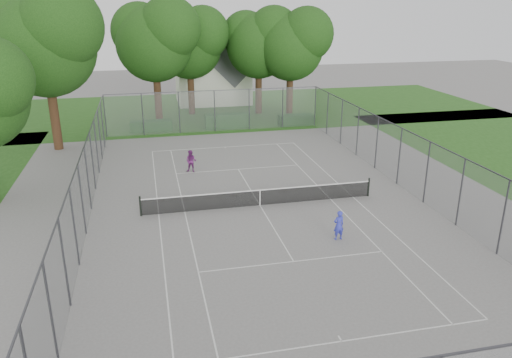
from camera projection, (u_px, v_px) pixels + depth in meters
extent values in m
plane|color=slate|center=(260.00, 206.00, 27.38)|extent=(120.00, 120.00, 0.00)
cube|color=#224F16|center=(203.00, 110.00, 51.25)|extent=(60.00, 20.00, 0.00)
cube|color=silver|center=(342.00, 341.00, 16.46)|extent=(10.97, 0.06, 0.01)
cube|color=silver|center=(225.00, 147.00, 38.29)|extent=(10.97, 0.06, 0.01)
cube|color=silver|center=(159.00, 214.00, 26.24)|extent=(0.06, 23.77, 0.01)
cube|color=silver|center=(353.00, 197.00, 28.51)|extent=(0.06, 23.77, 0.01)
cube|color=silver|center=(185.00, 212.00, 26.53)|extent=(0.06, 23.77, 0.01)
cube|color=silver|center=(331.00, 199.00, 28.23)|extent=(0.06, 23.77, 0.01)
cube|color=silver|center=(294.00, 261.00, 21.50)|extent=(8.23, 0.06, 0.01)
cube|color=silver|center=(238.00, 169.00, 33.25)|extent=(8.23, 0.06, 0.01)
cube|color=silver|center=(260.00, 205.00, 27.38)|extent=(0.06, 12.80, 0.01)
cube|color=silver|center=(340.00, 338.00, 16.60)|extent=(0.06, 0.30, 0.01)
cube|color=silver|center=(225.00, 148.00, 38.15)|extent=(0.06, 0.30, 0.01)
cylinder|color=black|center=(140.00, 206.00, 25.87)|extent=(0.10, 0.10, 1.10)
cylinder|color=black|center=(369.00, 187.00, 28.51)|extent=(0.10, 0.10, 1.10)
cube|color=black|center=(260.00, 198.00, 27.23)|extent=(12.67, 0.01, 0.86)
cube|color=silver|center=(260.00, 190.00, 27.07)|extent=(12.77, 0.03, 0.06)
cube|color=silver|center=(260.00, 198.00, 27.23)|extent=(0.05, 0.02, 0.88)
cylinder|color=#38383D|center=(105.00, 116.00, 40.54)|extent=(0.08, 0.08, 3.50)
cylinder|color=#38383D|center=(315.00, 106.00, 44.26)|extent=(0.08, 0.08, 3.50)
cube|color=slate|center=(215.00, 111.00, 42.40)|extent=(18.00, 0.02, 3.50)
cube|color=slate|center=(85.00, 189.00, 24.93)|extent=(0.02, 34.00, 3.50)
cube|color=slate|center=(412.00, 164.00, 28.65)|extent=(0.02, 34.00, 3.50)
cube|color=#38383D|center=(442.00, 356.00, 10.59)|extent=(18.00, 0.05, 0.05)
cube|color=#38383D|center=(214.00, 91.00, 41.81)|extent=(18.00, 0.05, 0.05)
cube|color=#38383D|center=(81.00, 155.00, 24.34)|extent=(0.05, 34.00, 0.05)
cube|color=#38383D|center=(416.00, 135.00, 28.06)|extent=(0.05, 34.00, 0.05)
cylinder|color=#362013|center=(158.00, 97.00, 45.31)|extent=(0.65, 0.65, 4.71)
sphere|color=#15360E|center=(154.00, 43.00, 43.72)|extent=(6.71, 6.71, 6.71)
sphere|color=#15360E|center=(170.00, 28.00, 42.62)|extent=(5.36, 5.36, 5.36)
sphere|color=#15360E|center=(140.00, 31.00, 43.91)|extent=(5.03, 5.03, 5.03)
cylinder|color=#362013|center=(191.00, 92.00, 48.83)|extent=(0.63, 0.63, 4.37)
sphere|color=#15360E|center=(189.00, 46.00, 47.36)|extent=(6.21, 6.21, 6.21)
sphere|color=#15360E|center=(203.00, 33.00, 46.34)|extent=(4.97, 4.97, 4.97)
sphere|color=#15360E|center=(176.00, 35.00, 47.53)|extent=(4.66, 4.66, 4.66)
cylinder|color=#362013|center=(259.00, 91.00, 49.13)|extent=(0.63, 0.63, 4.37)
sphere|color=#15360E|center=(259.00, 46.00, 47.66)|extent=(6.21, 6.21, 6.21)
sphere|color=#15360E|center=(274.00, 33.00, 46.65)|extent=(4.97, 4.97, 4.97)
sphere|color=#15360E|center=(246.00, 35.00, 47.84)|extent=(4.66, 4.66, 4.66)
cylinder|color=#362013|center=(290.00, 94.00, 47.90)|extent=(0.63, 0.63, 4.34)
sphere|color=#15360E|center=(291.00, 47.00, 46.43)|extent=(6.17, 6.17, 6.17)
sphere|color=#15360E|center=(307.00, 34.00, 45.42)|extent=(4.94, 4.94, 4.94)
sphere|color=#15360E|center=(277.00, 37.00, 46.61)|extent=(4.63, 4.63, 4.63)
cylinder|color=#362013|center=(55.00, 116.00, 36.99)|extent=(0.66, 0.66, 5.04)
sphere|color=#15360E|center=(45.00, 46.00, 35.29)|extent=(7.17, 7.17, 7.17)
sphere|color=#15360E|center=(62.00, 26.00, 34.12)|extent=(5.74, 5.74, 5.74)
sphere|color=#15360E|center=(26.00, 30.00, 35.49)|extent=(5.38, 5.38, 5.38)
cube|color=#184315|center=(151.00, 126.00, 42.96)|extent=(3.56, 1.07, 0.89)
cube|color=#184315|center=(227.00, 121.00, 44.00)|extent=(3.92, 1.12, 1.23)
cube|color=#184315|center=(296.00, 120.00, 45.06)|extent=(3.10, 1.14, 0.93)
cube|color=white|center=(213.00, 76.00, 54.29)|extent=(7.68, 5.76, 5.76)
cube|color=#515156|center=(212.00, 49.00, 53.32)|extent=(7.60, 5.95, 7.60)
imported|color=#343AC6|center=(339.00, 225.00, 23.28)|extent=(0.57, 0.42, 1.45)
imported|color=#682266|center=(191.00, 161.00, 32.50)|extent=(0.87, 0.78, 1.47)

